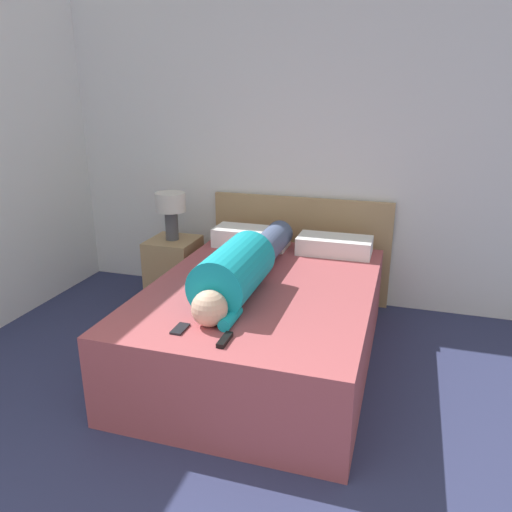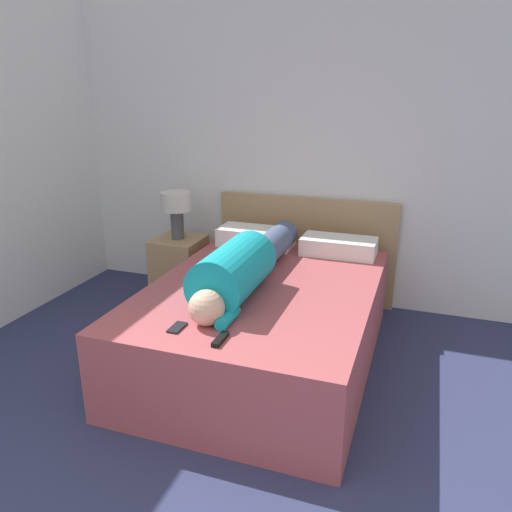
# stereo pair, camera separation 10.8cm
# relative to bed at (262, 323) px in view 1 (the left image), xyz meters

# --- Properties ---
(wall_back) EXTENTS (5.23, 0.06, 2.60)m
(wall_back) POSITION_rel_bed_xyz_m (-0.10, 1.23, 1.02)
(wall_back) COLOR white
(wall_back) RESTS_ON ground_plane
(bed) EXTENTS (1.44, 1.99, 0.56)m
(bed) POSITION_rel_bed_xyz_m (0.00, 0.00, 0.00)
(bed) COLOR #A84C51
(bed) RESTS_ON ground_plane
(headboard) EXTENTS (1.56, 0.04, 0.92)m
(headboard) POSITION_rel_bed_xyz_m (0.00, 1.16, 0.18)
(headboard) COLOR tan
(headboard) RESTS_ON ground_plane
(nightstand) EXTENTS (0.40, 0.42, 0.56)m
(nightstand) POSITION_rel_bed_xyz_m (-1.03, 0.76, 0.00)
(nightstand) COLOR tan
(nightstand) RESTS_ON ground_plane
(table_lamp) EXTENTS (0.25, 0.25, 0.41)m
(table_lamp) POSITION_rel_bed_xyz_m (-1.03, 0.76, 0.56)
(table_lamp) COLOR #4C4C51
(table_lamp) RESTS_ON nightstand
(person_lying) EXTENTS (0.34, 1.64, 0.34)m
(person_lying) POSITION_rel_bed_xyz_m (-0.11, -0.07, 0.43)
(person_lying) COLOR #DBB293
(person_lying) RESTS_ON bed
(pillow_near_headboard) EXTENTS (0.60, 0.29, 0.15)m
(pillow_near_headboard) POSITION_rel_bed_xyz_m (-0.33, 0.79, 0.36)
(pillow_near_headboard) COLOR white
(pillow_near_headboard) RESTS_ON bed
(pillow_second) EXTENTS (0.57, 0.29, 0.14)m
(pillow_second) POSITION_rel_bed_xyz_m (0.35, 0.79, 0.35)
(pillow_second) COLOR white
(pillow_second) RESTS_ON bed
(tv_remote) EXTENTS (0.04, 0.15, 0.02)m
(tv_remote) POSITION_rel_bed_xyz_m (0.04, -0.81, 0.29)
(tv_remote) COLOR black
(tv_remote) RESTS_ON bed
(cell_phone) EXTENTS (0.06, 0.13, 0.01)m
(cell_phone) POSITION_rel_bed_xyz_m (-0.24, -0.75, 0.29)
(cell_phone) COLOR black
(cell_phone) RESTS_ON bed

